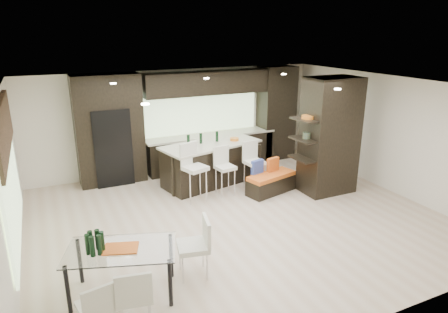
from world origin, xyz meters
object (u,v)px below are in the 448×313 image
chair_far (96,310)px  bench (271,183)px  stool_left (195,178)px  chair_end (193,250)px  stool_right (254,171)px  floor_vase (308,165)px  kitchen_island (211,163)px  stool_mid (225,176)px  chair_near (135,298)px  dining_table (123,271)px

chair_far → bench: bearing=24.0°
stool_left → chair_end: stool_left is taller
stool_right → floor_vase: floor_vase is taller
stool_left → kitchen_island: bearing=31.3°
stool_mid → chair_near: 4.51m
chair_near → dining_table: bearing=100.5°
stool_mid → dining_table: size_ratio=0.60×
chair_far → kitchen_island: bearing=40.8°
dining_table → kitchen_island: bearing=69.4°
stool_mid → dining_table: 3.98m
stool_right → bench: (0.26, -0.36, -0.24)m
stool_right → dining_table: (-3.67, -2.70, -0.10)m
chair_far → floor_vase: bearing=17.9°
stool_left → bench: (1.78, -0.34, -0.30)m
floor_vase → dining_table: (-4.90, -2.22, -0.21)m
stool_left → chair_end: 2.88m
dining_table → chair_near: chair_near is taller
kitchen_island → bench: size_ratio=2.01×
stool_right → chair_end: bearing=-138.4°
bench → chair_near: (-3.94, -3.07, 0.18)m
bench → chair_end: bearing=-155.0°
kitchen_island → dining_table: 4.59m
stool_mid → dining_table: stool_mid is taller
floor_vase → stool_right: bearing=158.5°
kitchen_island → floor_vase: bearing=-46.4°
chair_end → bench: bearing=-38.5°
kitchen_island → stool_mid: (0.00, -0.83, -0.06)m
stool_left → stool_mid: (0.76, 0.03, -0.07)m
dining_table → chair_end: chair_end is taller
stool_left → dining_table: 3.44m
kitchen_island → stool_right: bearing=-60.6°
chair_near → chair_end: bearing=44.7°
stool_left → dining_table: size_ratio=0.70×
stool_mid → stool_right: 0.76m
stool_right → chair_end: (-2.59, -2.70, -0.03)m
stool_mid → bench: size_ratio=0.75×
stool_left → chair_far: (-2.64, -3.39, -0.15)m
bench → chair_near: 5.00m
kitchen_island → stool_left: (-0.76, -0.87, 0.02)m
chair_far → chair_end: bearing=14.0°
chair_near → chair_end: size_ratio=0.94×
stool_right → chair_near: 5.03m
bench → chair_end: 3.69m
stool_mid → chair_near: (-2.91, -3.44, -0.04)m
kitchen_island → chair_end: bearing=-130.0°
floor_vase → chair_far: size_ratio=1.53×
kitchen_island → dining_table: kitchen_island is taller
bench → chair_end: chair_end is taller
floor_vase → chair_far: 6.13m
stool_left → floor_vase: bearing=-26.9°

